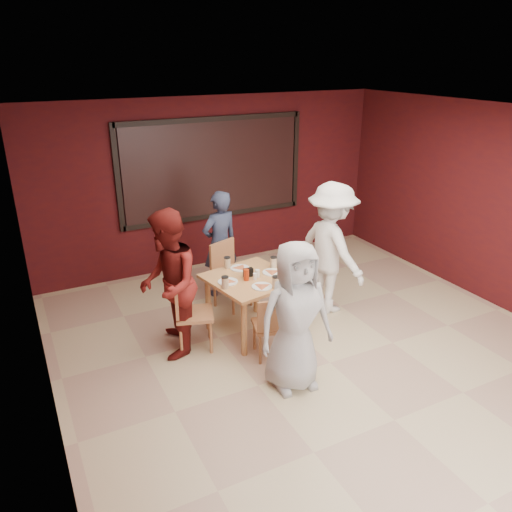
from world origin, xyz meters
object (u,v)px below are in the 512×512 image
chair_front (272,324)px  chair_right (295,291)px  diner_back (220,244)px  diner_right (331,248)px  dining_table (250,284)px  chair_left (188,310)px  diner_front (295,317)px  diner_left (168,285)px  chair_back (229,270)px

chair_front → chair_right: bearing=43.0°
diner_back → diner_right: size_ratio=0.87×
dining_table → diner_back: diner_back is taller
chair_front → chair_right: (0.73, 0.68, -0.03)m
dining_table → chair_front: dining_table is taller
diner_right → chair_front: bearing=113.6°
chair_left → diner_right: size_ratio=0.50×
chair_front → diner_back: size_ratio=0.52×
diner_front → diner_left: (-0.98, 1.24, 0.06)m
chair_front → diner_front: bearing=-93.0°
chair_front → chair_left: chair_left is taller
diner_front → diner_right: 1.88m
chair_front → diner_front: (-0.03, -0.55, 0.37)m
chair_back → diner_right: 1.48m
chair_back → chair_front: bearing=-94.5°
diner_left → chair_left: bearing=104.8°
chair_back → chair_right: size_ratio=1.23×
diner_front → dining_table: bearing=91.3°
dining_table → diner_right: size_ratio=0.63×
chair_front → diner_back: diner_back is taller
chair_back → diner_left: size_ratio=0.53×
dining_table → diner_front: (-0.08, -1.22, 0.16)m
dining_table → diner_left: 1.08m
diner_front → diner_back: (0.19, 2.44, -0.04)m
diner_back → diner_right: (1.17, -1.14, 0.12)m
chair_back → diner_front: (-0.15, -2.05, 0.30)m
chair_front → chair_back: chair_back is taller
chair_front → diner_right: 1.59m
chair_left → chair_right: size_ratio=1.19×
dining_table → chair_front: 0.71m
chair_right → diner_left: 1.80m
chair_back → diner_left: (-1.12, -0.81, 0.36)m
diner_front → chair_left: bearing=126.8°
diner_back → diner_right: bearing=124.7°
chair_left → diner_back: 1.56m
diner_back → diner_left: size_ratio=0.89×
chair_back → chair_right: 1.03m
dining_table → diner_right: diner_right is taller
chair_right → diner_front: (-0.76, -1.23, 0.40)m
dining_table → diner_back: (0.11, 1.22, 0.12)m
chair_back → diner_back: 0.47m
chair_back → diner_right: size_ratio=0.51×
dining_table → diner_front: size_ratio=0.69×
dining_table → diner_back: bearing=85.1°
chair_back → diner_back: (0.04, 0.39, 0.27)m
chair_back → chair_left: size_ratio=1.03×
chair_left → chair_right: chair_left is taller
chair_back → chair_left: (-0.91, -0.82, -0.02)m
dining_table → chair_right: size_ratio=1.49×
diner_back → diner_right: 1.64m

